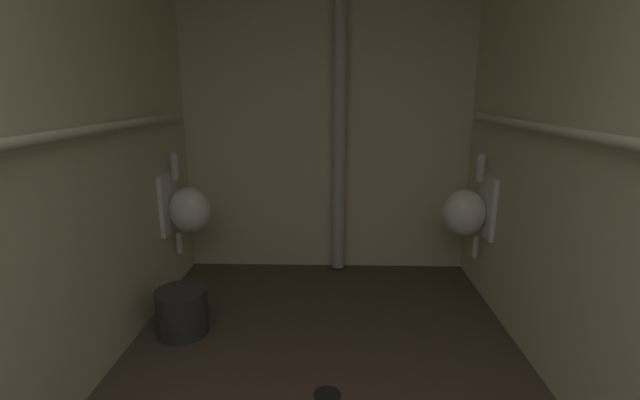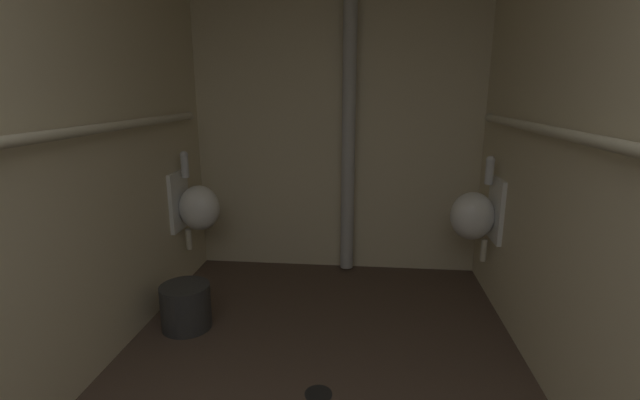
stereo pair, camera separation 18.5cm
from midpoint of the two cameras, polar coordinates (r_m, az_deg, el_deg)
wall_left at (r=2.16m, az=-32.34°, el=5.88°), size 0.06×3.93×2.52m
wall_right at (r=2.00m, az=37.56°, el=4.68°), size 0.06×3.93×2.52m
wall_back at (r=3.63m, az=3.69°, el=10.41°), size 2.44×0.06×2.52m
urinal_left_mid at (r=3.40m, az=-14.20°, el=-0.84°), size 0.32×0.30×0.76m
urinal_right_mid at (r=3.30m, az=20.99°, el=-1.80°), size 0.32×0.30×0.76m
supply_pipe_left at (r=2.12m, az=-30.24°, el=7.02°), size 0.06×3.21×0.06m
supply_pipe_right at (r=1.96m, az=35.33°, el=5.95°), size 0.06×3.19×0.06m
standpipe_back_wall at (r=3.52m, az=5.26°, el=10.27°), size 0.11×0.11×2.47m
floor_drain at (r=2.41m, az=2.18°, el=-23.82°), size 0.14×0.14×0.01m
waste_bin at (r=2.99m, az=-15.23°, el=-13.19°), size 0.31×0.31×0.29m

